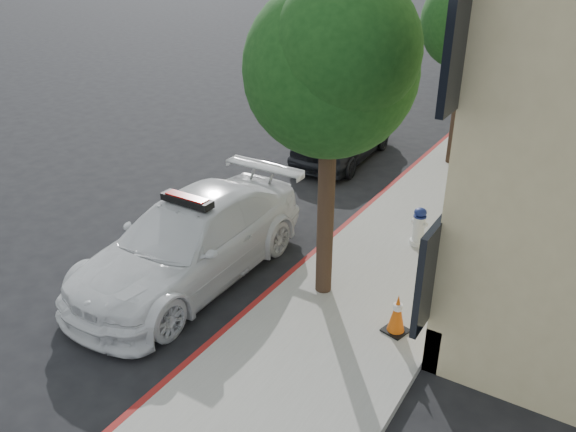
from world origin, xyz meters
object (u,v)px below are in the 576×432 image
(parked_car_far, at_px, (491,67))
(fire_hydrant, at_px, (419,227))
(parked_car_mid, at_px, (344,133))
(traffic_cone, at_px, (397,314))
(police_car, at_px, (191,241))

(parked_car_far, xyz_separation_m, fire_hydrant, (2.60, -16.88, -0.22))
(parked_car_mid, bearing_deg, traffic_cone, -61.14)
(parked_car_mid, relative_size, parked_car_far, 0.97)
(police_car, xyz_separation_m, parked_car_mid, (-0.52, 7.76, -0.02))
(parked_car_far, bearing_deg, fire_hydrant, -82.00)
(parked_car_far, distance_m, fire_hydrant, 17.08)
(parked_car_mid, xyz_separation_m, parked_car_far, (1.37, 12.50, -0.00))
(police_car, height_order, parked_car_mid, police_car)
(parked_car_far, bearing_deg, traffic_cone, -81.26)
(traffic_cone, bearing_deg, police_car, -176.35)
(parked_car_mid, bearing_deg, parked_car_far, 80.37)
(police_car, xyz_separation_m, traffic_cone, (4.20, 0.27, -0.30))
(police_car, height_order, parked_car_far, police_car)
(police_car, distance_m, parked_car_mid, 7.77)
(parked_car_far, xyz_separation_m, traffic_cone, (3.35, -19.99, -0.28))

